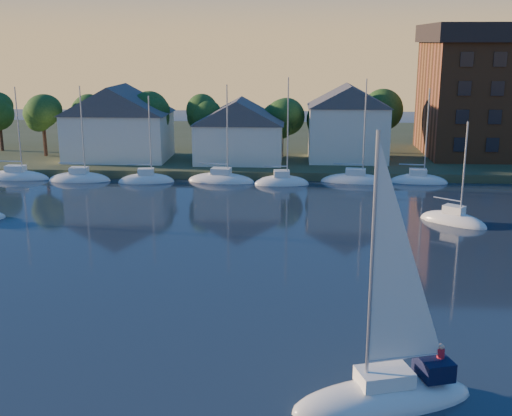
# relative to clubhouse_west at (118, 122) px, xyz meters

# --- Properties ---
(shoreline_land) EXTENTS (160.00, 50.00, 2.00)m
(shoreline_land) POSITION_rel_clubhouse_west_xyz_m (22.00, 17.00, -5.93)
(shoreline_land) COLOR #343E24
(shoreline_land) RESTS_ON ground
(wooden_dock) EXTENTS (120.00, 3.00, 1.00)m
(wooden_dock) POSITION_rel_clubhouse_west_xyz_m (22.00, -6.00, -5.93)
(wooden_dock) COLOR brown
(wooden_dock) RESTS_ON ground
(clubhouse_west) EXTENTS (13.65, 9.45, 9.64)m
(clubhouse_west) POSITION_rel_clubhouse_west_xyz_m (0.00, 0.00, 0.00)
(clubhouse_west) COLOR silver
(clubhouse_west) RESTS_ON shoreline_land
(clubhouse_centre) EXTENTS (11.55, 8.40, 8.08)m
(clubhouse_centre) POSITION_rel_clubhouse_west_xyz_m (16.00, -1.00, -0.80)
(clubhouse_centre) COLOR silver
(clubhouse_centre) RESTS_ON shoreline_land
(clubhouse_east) EXTENTS (10.50, 8.40, 9.80)m
(clubhouse_east) POSITION_rel_clubhouse_west_xyz_m (30.00, 1.00, 0.07)
(clubhouse_east) COLOR silver
(clubhouse_east) RESTS_ON shoreline_land
(tree_line) EXTENTS (93.40, 5.40, 8.90)m
(tree_line) POSITION_rel_clubhouse_west_xyz_m (24.00, 5.00, 1.24)
(tree_line) COLOR #3B251B
(tree_line) RESTS_ON shoreline_land
(moored_fleet) EXTENTS (63.50, 2.40, 12.05)m
(moored_fleet) POSITION_rel_clubhouse_west_xyz_m (10.00, -9.00, -5.83)
(moored_fleet) COLOR silver
(moored_fleet) RESTS_ON ground
(hero_sailboat) EXTENTS (9.18, 5.19, 13.70)m
(hero_sailboat) POSITION_rel_clubhouse_west_xyz_m (27.62, -56.16, -5.35)
(hero_sailboat) COLOR silver
(hero_sailboat) RESTS_ON ground
(drifting_sailboat_right) EXTENTS (6.40, 5.64, 10.43)m
(drifting_sailboat_right) POSITION_rel_clubhouse_west_xyz_m (37.76, -25.43, -5.83)
(drifting_sailboat_right) COLOR silver
(drifting_sailboat_right) RESTS_ON ground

